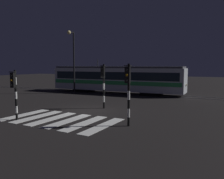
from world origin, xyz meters
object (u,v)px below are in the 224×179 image
object	(u,v)px
traffic_light_kerb_mid_left	(14,87)
street_lamp_trackside_left	(73,55)
tram	(115,79)
traffic_light_median_centre	(103,79)
traffic_light_corner_near_right	(128,85)

from	to	relation	value
traffic_light_kerb_mid_left	street_lamp_trackside_left	world-z (taller)	street_lamp_trackside_left
tram	traffic_light_median_centre	bearing A→B (deg)	-70.09
traffic_light_corner_near_right	street_lamp_trackside_left	bearing A→B (deg)	135.61
traffic_light_kerb_mid_left	street_lamp_trackside_left	xyz separation A→B (m)	(-5.00, 13.17, 2.62)
traffic_light_median_centre	tram	world-z (taller)	tram
traffic_light_median_centre	tram	size ratio (longest dim) A/B	0.21
traffic_light_corner_near_right	street_lamp_trackside_left	distance (m)	16.61
street_lamp_trackside_left	tram	world-z (taller)	street_lamp_trackside_left
street_lamp_trackside_left	tram	xyz separation A→B (m)	(4.37, 2.65, -2.90)
traffic_light_kerb_mid_left	traffic_light_corner_near_right	distance (m)	6.95
street_lamp_trackside_left	traffic_light_median_centre	bearing A→B (deg)	-42.34
traffic_light_corner_near_right	tram	size ratio (longest dim) A/B	0.21
street_lamp_trackside_left	traffic_light_corner_near_right	bearing A→B (deg)	-44.39
traffic_light_kerb_mid_left	street_lamp_trackside_left	size ratio (longest dim) A/B	0.42
traffic_light_kerb_mid_left	tram	bearing A→B (deg)	92.27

